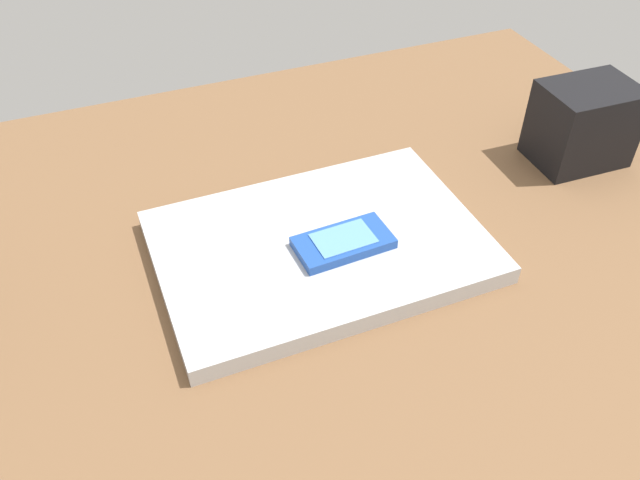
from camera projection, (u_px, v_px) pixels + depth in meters
desk_surface at (263, 260)px, 74.68cm from camera, size 120.00×80.00×3.00cm
laptop_closed at (320, 246)px, 72.61cm from camera, size 35.73×24.88×2.16cm
cell_phone_on_laptop at (343, 242)px, 70.58cm from camera, size 10.69×5.98×1.25cm
desk_organizer at (583, 124)px, 83.93cm from camera, size 11.94×9.04×10.45cm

